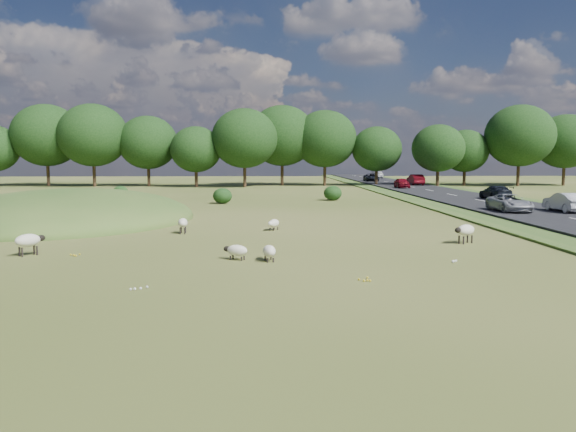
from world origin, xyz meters
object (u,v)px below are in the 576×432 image
object	(u,v)px
car_1	(565,202)
car_0	(376,174)
sheep_5	(274,223)
car_7	(402,183)
sheep_2	(269,251)
sheep_1	(183,223)
sheep_3	(29,240)
sheep_0	(465,230)
car_5	(371,177)
car_2	(416,180)
car_3	(510,203)
car_4	(496,192)
sheep_4	(236,250)

from	to	relation	value
car_1	car_0	bearing A→B (deg)	-90.00
sheep_5	car_7	world-z (taller)	car_7
sheep_2	sheep_5	size ratio (longest dim) A/B	1.01
sheep_2	sheep_5	bearing A→B (deg)	-11.61
sheep_1	sheep_3	distance (m)	8.46
sheep_0	sheep_3	xyz separation A→B (m)	(-19.07, -2.53, 0.00)
car_5	sheep_3	bearing A→B (deg)	-111.58
sheep_3	car_2	bearing A→B (deg)	14.50
car_2	car_7	bearing A→B (deg)	63.76
sheep_3	sheep_2	bearing A→B (deg)	-55.68
sheep_3	car_3	bearing A→B (deg)	-16.04
car_5	car_7	distance (m)	20.89
sheep_5	car_4	bearing A→B (deg)	159.03
car_0	car_2	size ratio (longest dim) A/B	1.11
sheep_2	car_4	distance (m)	35.75
sheep_1	car_0	xyz separation A→B (m)	(25.46, 76.58, 0.40)
sheep_0	sheep_4	world-z (taller)	sheep_0
sheep_1	car_3	world-z (taller)	car_3
sheep_4	car_5	xyz separation A→B (m)	(18.41, 69.53, 0.48)
car_7	car_5	bearing A→B (deg)	90.00
sheep_4	car_7	distance (m)	52.01
sheep_0	car_5	world-z (taller)	car_5
sheep_2	car_3	distance (m)	24.39
car_3	car_7	world-z (taller)	car_7
sheep_1	car_2	world-z (taller)	car_2
sheep_1	sheep_2	world-z (taller)	sheep_1
car_0	car_4	distance (m)	55.81
car_2	sheep_0	bearing A→B (deg)	77.43
car_1	car_4	bearing A→B (deg)	-90.00
car_2	car_5	distance (m)	13.72
sheep_4	car_1	xyz separation A→B (m)	(22.21, 16.63, 0.54)
sheep_5	car_3	world-z (taller)	car_3
sheep_1	car_3	xyz separation A→B (m)	(21.66, 9.15, 0.29)
sheep_4	car_0	size ratio (longest dim) A/B	0.22
sheep_2	car_0	distance (m)	87.34
sheep_3	car_5	xyz separation A→B (m)	(26.98, 68.22, 0.23)
sheep_0	car_7	world-z (taller)	car_7
sheep_0	car_2	xyz separation A→B (m)	(11.71, 52.51, 0.36)
car_2	sheep_3	bearing A→B (deg)	60.78
sheep_3	car_1	xyz separation A→B (m)	(30.78, 15.31, 0.28)
sheep_4	car_2	world-z (taller)	car_2
sheep_3	car_1	size ratio (longest dim) A/B	0.29
sheep_5	car_1	world-z (taller)	car_1
sheep_0	car_1	world-z (taller)	car_1
sheep_0	car_3	bearing A→B (deg)	-152.32
car_0	car_1	bearing A→B (deg)	90.00
car_0	car_7	xyz separation A→B (m)	(-3.80, -35.83, -0.10)
car_2	sheep_4	bearing A→B (deg)	68.49
sheep_1	sheep_2	distance (m)	9.37
car_4	car_7	xyz separation A→B (m)	(-3.80, 19.98, -0.00)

